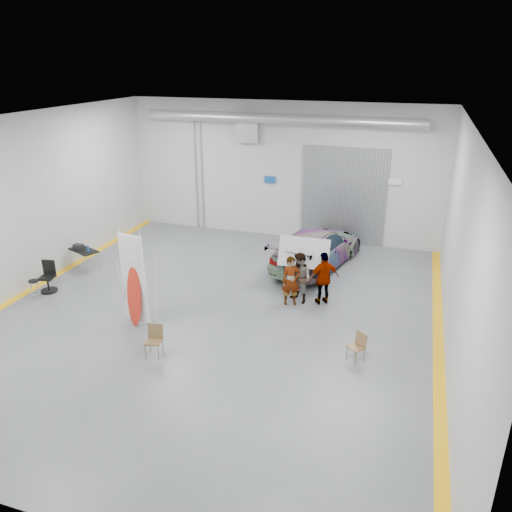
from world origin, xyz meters
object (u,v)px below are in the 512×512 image
(folding_chair_far, at_px, (356,352))
(office_chair, at_px, (49,278))
(person_a, at_px, (291,281))
(surfboard_display, at_px, (135,288))
(work_table, at_px, (82,250))
(person_c, at_px, (324,278))
(folding_chair_near, at_px, (154,347))
(person_b, at_px, (300,278))
(shop_stool, at_px, (35,290))
(sedan_car, at_px, (317,247))

(folding_chair_far, height_order, office_chair, office_chair)
(person_a, distance_m, folding_chair_far, 3.73)
(surfboard_display, xyz_separation_m, work_table, (-4.31, 3.26, -0.49))
(person_c, bearing_deg, folding_chair_near, 16.45)
(folding_chair_far, relative_size, office_chair, 0.74)
(office_chair, bearing_deg, person_a, 0.36)
(folding_chair_near, distance_m, work_table, 7.33)
(folding_chair_near, bearing_deg, folding_chair_far, 6.59)
(person_b, height_order, shop_stool, person_b)
(surfboard_display, distance_m, folding_chair_near, 2.16)
(sedan_car, xyz_separation_m, shop_stool, (-8.48, -5.89, -0.41))
(sedan_car, height_order, folding_chair_near, sedan_car)
(person_c, xyz_separation_m, office_chair, (-9.33, -2.05, -0.43))
(person_c, xyz_separation_m, folding_chair_near, (-3.79, -4.60, -0.63))
(shop_stool, distance_m, office_chair, 0.70)
(sedan_car, bearing_deg, person_b, 104.83)
(person_a, relative_size, person_c, 0.93)
(person_a, xyz_separation_m, person_b, (0.24, 0.26, 0.03))
(person_b, bearing_deg, shop_stool, -131.32)
(person_a, bearing_deg, folding_chair_near, -146.90)
(sedan_car, height_order, office_chair, sedan_car)
(person_b, xyz_separation_m, office_chair, (-8.55, -1.90, -0.39))
(person_b, bearing_deg, folding_chair_far, -20.47)
(folding_chair_near, bearing_deg, person_a, 47.19)
(person_a, height_order, person_c, person_c)
(sedan_car, height_order, person_c, person_c)
(folding_chair_near, distance_m, office_chair, 6.09)
(person_a, xyz_separation_m, folding_chair_far, (2.51, -2.69, -0.59))
(sedan_car, bearing_deg, work_table, 33.08)
(sedan_car, bearing_deg, person_a, 100.91)
(surfboard_display, bearing_deg, shop_stool, -179.32)
(person_a, relative_size, work_table, 1.24)
(person_a, bearing_deg, office_chair, 167.89)
(person_c, relative_size, shop_stool, 2.61)
(person_c, xyz_separation_m, folding_chair_far, (1.50, -3.10, -0.66))
(surfboard_display, height_order, shop_stool, surfboard_display)
(person_c, distance_m, surfboard_display, 6.06)
(shop_stool, bearing_deg, person_b, 16.77)
(person_a, bearing_deg, shop_stool, 172.31)
(folding_chair_near, relative_size, work_table, 0.66)
(surfboard_display, relative_size, folding_chair_near, 3.44)
(person_c, bearing_deg, person_a, -11.90)
(person_a, distance_m, office_chair, 8.49)
(person_a, distance_m, person_c, 1.09)
(sedan_car, height_order, shop_stool, sedan_car)
(surfboard_display, xyz_separation_m, folding_chair_near, (1.33, -1.39, -0.98))
(shop_stool, bearing_deg, person_a, 15.60)
(person_a, relative_size, surfboard_display, 0.54)
(person_a, height_order, surfboard_display, surfboard_display)
(person_c, height_order, surfboard_display, surfboard_display)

